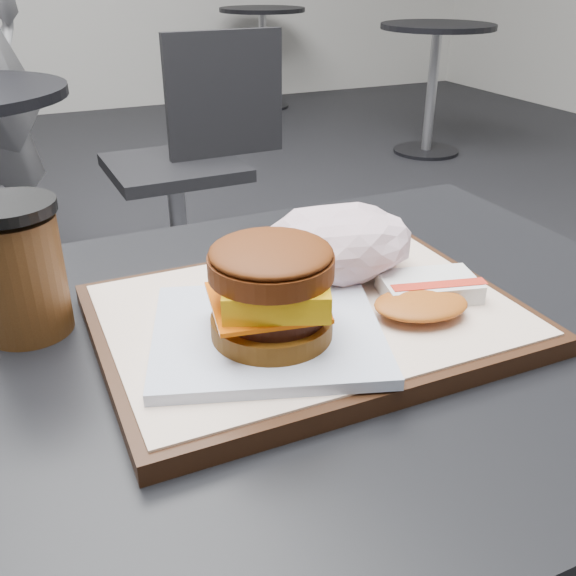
# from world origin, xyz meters

# --- Properties ---
(customer_table) EXTENTS (0.80, 0.60, 0.77)m
(customer_table) POSITION_xyz_m (0.00, 0.00, 0.58)
(customer_table) COLOR #A5A5AA
(customer_table) RESTS_ON ground
(serving_tray) EXTENTS (0.38, 0.28, 0.02)m
(serving_tray) POSITION_xyz_m (0.01, 0.00, 0.78)
(serving_tray) COLOR black
(serving_tray) RESTS_ON customer_table
(breakfast_sandwich) EXTENTS (0.23, 0.22, 0.09)m
(breakfast_sandwich) POSITION_xyz_m (-0.04, -0.04, 0.83)
(breakfast_sandwich) COLOR white
(breakfast_sandwich) RESTS_ON serving_tray
(hash_brown) EXTENTS (0.13, 0.11, 0.02)m
(hash_brown) POSITION_xyz_m (0.12, -0.04, 0.80)
(hash_brown) COLOR silver
(hash_brown) RESTS_ON serving_tray
(crumpled_wrapper) EXTENTS (0.15, 0.12, 0.07)m
(crumpled_wrapper) POSITION_xyz_m (0.07, 0.05, 0.82)
(crumpled_wrapper) COLOR silver
(crumpled_wrapper) RESTS_ON serving_tray
(coffee_cup) EXTENTS (0.08, 0.08, 0.12)m
(coffee_cup) POSITION_xyz_m (-0.22, 0.10, 0.83)
(coffee_cup) COLOR #452710
(coffee_cup) RESTS_ON customer_table
(neighbor_chair) EXTENTS (0.61, 0.43, 0.88)m
(neighbor_chair) POSITION_xyz_m (0.36, 1.59, 0.51)
(neighbor_chair) COLOR #9C9CA1
(neighbor_chair) RESTS_ON ground
(bg_table_near) EXTENTS (0.66, 0.66, 0.75)m
(bg_table_near) POSITION_xyz_m (2.20, 2.80, 0.56)
(bg_table_near) COLOR black
(bg_table_near) RESTS_ON ground
(bg_table_far) EXTENTS (0.66, 0.66, 0.75)m
(bg_table_far) POSITION_xyz_m (1.80, 4.50, 0.56)
(bg_table_far) COLOR black
(bg_table_far) RESTS_ON ground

